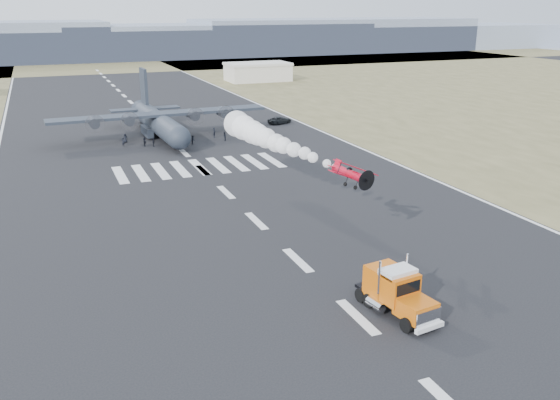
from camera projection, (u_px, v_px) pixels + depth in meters
ground at (358, 317)px, 47.59m from camera, size 500.00×500.00×0.00m
scrub_far at (91, 64)px, 250.10m from camera, size 500.00×80.00×0.00m
runway_markings at (184, 153)px, 100.42m from camera, size 60.00×260.00×0.01m
ridge_seg_d at (84, 44)px, 274.48m from camera, size 150.00×50.00×13.00m
ridge_seg_e at (218, 39)px, 297.31m from camera, size 150.00×50.00×15.00m
ridge_seg_f at (334, 35)px, 320.14m from camera, size 150.00×50.00×17.00m
ridge_seg_g at (434, 37)px, 343.91m from camera, size 150.00×50.00×13.00m
hangar_right at (258, 72)px, 195.10m from camera, size 20.50×12.50×5.90m
semi_truck at (396, 291)px, 47.66m from camera, size 3.89×8.93×3.93m
aerobatic_biplane at (351, 174)px, 58.42m from camera, size 5.36×5.17×3.38m
smoke_trail at (254, 132)px, 76.60m from camera, size 4.79×26.29×3.59m
transport_aircraft at (158, 120)px, 112.38m from camera, size 40.58×33.43×11.73m
support_vehicle at (280, 120)px, 125.10m from camera, size 5.76×3.95×1.46m
crew_a at (123, 142)px, 104.80m from camera, size 0.74×0.73×1.56m
crew_b at (193, 140)px, 106.48m from camera, size 0.72×0.90×1.61m
crew_c at (172, 143)px, 103.90m from camera, size 0.59×1.05×1.55m
crew_d at (153, 142)px, 104.78m from camera, size 0.52×0.94×1.56m
crew_e at (125, 138)px, 107.74m from camera, size 0.90×0.64×1.67m
crew_f at (145, 142)px, 105.00m from camera, size 0.51×1.49×1.59m
crew_g at (214, 133)px, 111.90m from camera, size 0.85×0.88×1.86m
crew_h at (224, 136)px, 109.25m from camera, size 0.71×0.89×1.59m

